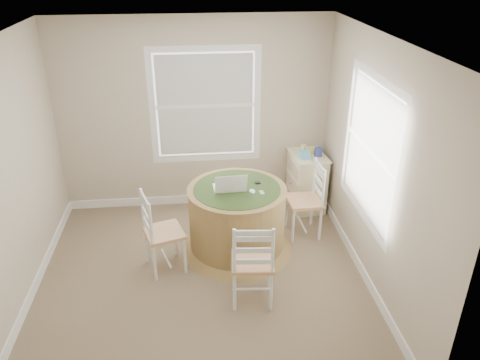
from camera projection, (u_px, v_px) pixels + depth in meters
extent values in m
cube|color=#775F4B|center=(203.00, 282.00, 5.18)|extent=(3.60, 3.60, 0.02)
cube|color=white|center=(192.00, 39.00, 4.01)|extent=(3.60, 3.60, 0.02)
cube|color=#B8A891|center=(194.00, 116.00, 6.21)|extent=(3.60, 0.02, 2.60)
cube|color=#B8A891|center=(205.00, 299.00, 2.99)|extent=(3.60, 0.02, 2.60)
cube|color=#B8A891|center=(6.00, 185.00, 4.43)|extent=(0.02, 3.60, 2.60)
cube|color=#B8A891|center=(375.00, 167.00, 4.77)|extent=(0.02, 3.60, 2.60)
cube|color=white|center=(198.00, 199.00, 6.74)|extent=(3.60, 0.02, 0.12)
cube|color=white|center=(34.00, 288.00, 4.98)|extent=(0.02, 3.60, 0.12)
cube|color=white|center=(360.00, 266.00, 5.32)|extent=(0.02, 3.60, 0.12)
cylinder|color=olive|center=(237.00, 217.00, 5.54)|extent=(1.13, 1.13, 0.74)
cone|color=olive|center=(237.00, 245.00, 5.72)|extent=(1.33, 1.33, 0.08)
cylinder|color=olive|center=(237.00, 190.00, 5.38)|extent=(1.15, 1.15, 0.03)
cylinder|color=#30491F|center=(237.00, 189.00, 5.37)|extent=(1.01, 1.01, 0.01)
cone|color=#30491F|center=(237.00, 193.00, 5.40)|extent=(1.11, 1.11, 0.10)
cube|color=white|center=(229.00, 188.00, 5.38)|extent=(0.37, 0.27, 0.02)
cube|color=silver|center=(229.00, 187.00, 5.38)|extent=(0.30, 0.16, 0.00)
cube|color=black|center=(231.00, 184.00, 5.19)|extent=(0.36, 0.09, 0.23)
ellipsoid|color=white|center=(252.00, 191.00, 5.29)|extent=(0.08, 0.11, 0.04)
cube|color=#B7BABF|center=(262.00, 193.00, 5.28)|extent=(0.06, 0.10, 0.02)
cube|color=black|center=(258.00, 183.00, 5.48)|extent=(0.07, 0.06, 0.02)
cube|color=#F6F0B9|center=(306.00, 182.00, 6.49)|extent=(0.46, 0.61, 0.78)
cube|color=#F6F0B9|center=(308.00, 155.00, 6.31)|extent=(0.50, 0.64, 0.02)
cube|color=#C4AF91|center=(290.00, 198.00, 6.56)|extent=(0.05, 0.49, 0.17)
cube|color=#C4AF91|center=(291.00, 183.00, 6.45)|extent=(0.05, 0.49, 0.17)
cube|color=#C4AF91|center=(292.00, 168.00, 6.35)|extent=(0.05, 0.49, 0.17)
cube|color=#5CB5D4|center=(305.00, 155.00, 6.17)|extent=(0.13, 0.13, 0.10)
cube|color=#D5CB4B|center=(313.00, 151.00, 6.34)|extent=(0.16, 0.11, 0.06)
cube|color=#35409F|center=(319.00, 152.00, 6.24)|extent=(0.09, 0.09, 0.12)
cylinder|color=beige|center=(303.00, 148.00, 6.41)|extent=(0.07, 0.07, 0.09)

